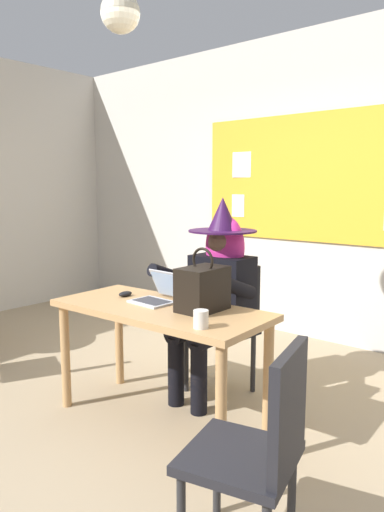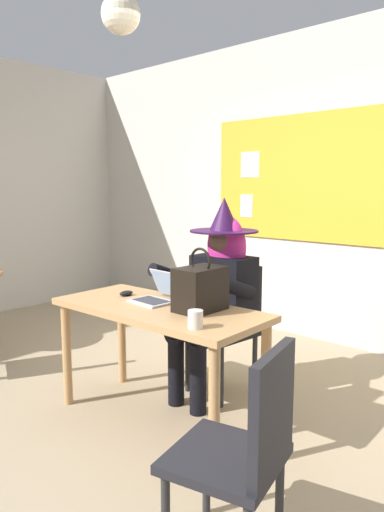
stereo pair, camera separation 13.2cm
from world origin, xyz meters
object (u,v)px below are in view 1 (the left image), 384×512
Objects in this scene: person_costumed at (217,284)px; desk_main at (160,323)px; chair_at_desk at (227,319)px; coffee_mug at (201,319)px; chair_extra_corner at (259,444)px; computer_mouse at (125,294)px; handbag at (203,288)px; laptop at (158,295)px.

desk_main is at bearing -2.97° from person_costumed.
chair_at_desk is at bearing 87.21° from desk_main.
person_costumed is 14.70× the size of coffee_mug.
chair_extra_corner is at bearing -27.68° from desk_main.
coffee_mug is at bearing -14.82° from computer_mouse.
chair_extra_corner is at bearing -38.95° from handbag.
laptop is at bearing 139.33° from desk_main.
person_costumed is at bearing 87.32° from desk_main.
person_costumed reaches higher than desk_main.
desk_main is at bearing -158.88° from handbag.
desk_main is 3.70× the size of handbag.
person_costumed is at bearing 117.85° from handbag.
coffee_mug is at bearing 31.71° from person_costumed.
person_costumed is 13.43× the size of computer_mouse.
chair_extra_corner is at bearing 43.41° from person_costumed.
laptop is 0.37m from handbag.
computer_mouse is (-0.37, 0.05, 0.12)m from desk_main.
chair_extra_corner reaches higher than computer_mouse.
computer_mouse is (-0.39, -0.49, -0.04)m from person_costumed.
chair_at_desk is at bearing 176.44° from person_costumed.
computer_mouse is at bearing -38.73° from person_costumed.
chair_extra_corner is at bearing -22.61° from computer_mouse.
coffee_mug is (0.45, -0.72, -0.01)m from person_costumed.
handbag reaches higher than coffee_mug.
computer_mouse is 0.28× the size of handbag.
person_costumed is 0.63m from computer_mouse.
coffee_mug is at bearing 32.97° from chair_at_desk.
desk_main is 0.57m from person_costumed.
desk_main is 0.37m from handbag.
handbag is at bearing 21.12° from desk_main.
chair_extra_corner is (1.09, -0.57, -0.14)m from desk_main.
computer_mouse is 1.09× the size of coffee_mug.
desk_main is 13.46× the size of computer_mouse.
chair_at_desk is 3.05× the size of laptop.
desk_main is 0.39m from computer_mouse.
desk_main is 1.59× the size of chair_extra_corner.
computer_mouse is 0.64m from handbag.
computer_mouse is 0.12× the size of chair_extra_corner.
laptop is 2.90× the size of computer_mouse.
desk_main is 4.65× the size of laptop.
coffee_mug is (0.57, -0.26, 0.00)m from laptop.
computer_mouse is (-0.40, -0.62, 0.24)m from chair_at_desk.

